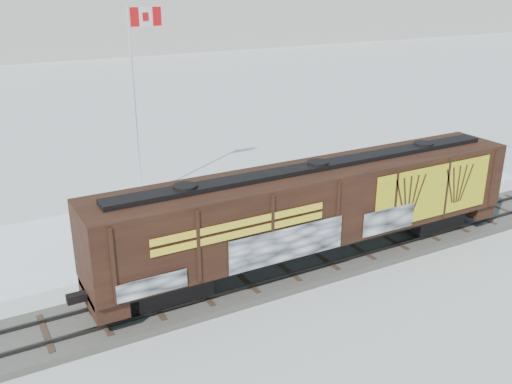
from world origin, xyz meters
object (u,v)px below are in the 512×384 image
hopper_railcar (316,206)px  car_silver (125,221)px  flagpole (139,131)px  car_white (189,218)px  car_dark (353,183)px

hopper_railcar → car_silver: bearing=131.6°
flagpole → car_silver: 6.29m
car_white → car_silver: bearing=70.8°
car_silver → flagpole: bearing=-43.1°
car_silver → car_dark: 13.77m
hopper_railcar → flagpole: size_ratio=1.84×
flagpole → car_silver: (-2.53, -4.80, -3.18)m
hopper_railcar → car_silver: 9.89m
flagpole → car_dark: flagpole is taller
flagpole → car_silver: bearing=-117.8°
hopper_railcar → flagpole: (-3.90, 12.03, 1.10)m
hopper_railcar → car_silver: (-6.42, 7.23, -2.08)m
car_dark → car_silver: bearing=110.6°
flagpole → car_silver: size_ratio=2.38×
hopper_railcar → car_white: bearing=120.9°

